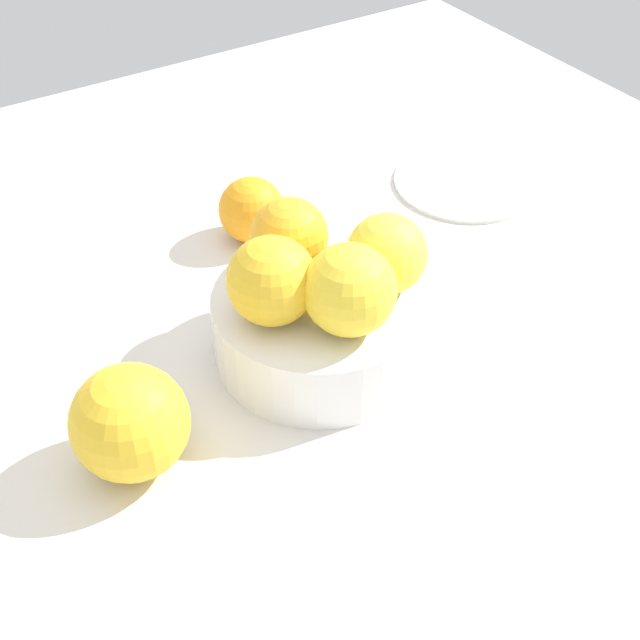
{
  "coord_description": "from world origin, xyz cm",
  "views": [
    {
      "loc": [
        42.45,
        -26.87,
        46.88
      ],
      "look_at": [
        0.0,
        0.0,
        3.4
      ],
      "focal_mm": 48.42,
      "sensor_mm": 36.0,
      "label": 1
    }
  ],
  "objects_px": {
    "orange_in_bowl_2": "(285,238)",
    "orange_in_bowl_1": "(387,254)",
    "orange_in_bowl_0": "(347,291)",
    "side_plate": "(466,181)",
    "orange_in_bowl_3": "(272,281)",
    "orange_loose_0": "(130,423)",
    "orange_loose_1": "(252,210)",
    "fruit_bowl": "(320,327)"
  },
  "relations": [
    {
      "from": "orange_in_bowl_2",
      "to": "orange_in_bowl_1",
      "type": "bearing_deg",
      "value": 42.4
    },
    {
      "from": "orange_in_bowl_0",
      "to": "orange_loose_1",
      "type": "distance_m",
      "value": 0.22
    },
    {
      "from": "orange_loose_0",
      "to": "orange_loose_1",
      "type": "relative_size",
      "value": 1.33
    },
    {
      "from": "fruit_bowl",
      "to": "orange_in_bowl_1",
      "type": "bearing_deg",
      "value": 72.81
    },
    {
      "from": "orange_in_bowl_2",
      "to": "side_plate",
      "type": "height_order",
      "value": "orange_in_bowl_2"
    },
    {
      "from": "orange_in_bowl_0",
      "to": "orange_loose_1",
      "type": "bearing_deg",
      "value": 170.79
    },
    {
      "from": "orange_in_bowl_2",
      "to": "orange_in_bowl_3",
      "type": "xyz_separation_m",
      "value": [
        0.04,
        -0.04,
        0.0
      ]
    },
    {
      "from": "orange_in_bowl_0",
      "to": "side_plate",
      "type": "height_order",
      "value": "orange_in_bowl_0"
    },
    {
      "from": "fruit_bowl",
      "to": "orange_loose_0",
      "type": "height_order",
      "value": "orange_loose_0"
    },
    {
      "from": "orange_in_bowl_1",
      "to": "orange_in_bowl_3",
      "type": "bearing_deg",
      "value": -99.83
    },
    {
      "from": "orange_in_bowl_1",
      "to": "orange_loose_0",
      "type": "relative_size",
      "value": 0.76
    },
    {
      "from": "orange_in_bowl_1",
      "to": "orange_in_bowl_2",
      "type": "distance_m",
      "value": 0.08
    },
    {
      "from": "orange_in_bowl_3",
      "to": "orange_loose_0",
      "type": "bearing_deg",
      "value": -77.85
    },
    {
      "from": "orange_in_bowl_2",
      "to": "orange_in_bowl_3",
      "type": "relative_size",
      "value": 0.92
    },
    {
      "from": "orange_in_bowl_0",
      "to": "orange_loose_1",
      "type": "height_order",
      "value": "orange_in_bowl_0"
    },
    {
      "from": "fruit_bowl",
      "to": "orange_in_bowl_1",
      "type": "height_order",
      "value": "orange_in_bowl_1"
    },
    {
      "from": "orange_loose_0",
      "to": "side_plate",
      "type": "bearing_deg",
      "value": 110.5
    },
    {
      "from": "orange_in_bowl_3",
      "to": "orange_loose_1",
      "type": "xyz_separation_m",
      "value": [
        -0.17,
        0.07,
        -0.06
      ]
    },
    {
      "from": "orange_in_bowl_0",
      "to": "orange_loose_0",
      "type": "xyz_separation_m",
      "value": [
        -0.01,
        -0.17,
        -0.05
      ]
    },
    {
      "from": "orange_in_bowl_3",
      "to": "orange_in_bowl_1",
      "type": "bearing_deg",
      "value": 80.17
    },
    {
      "from": "orange_in_bowl_0",
      "to": "orange_loose_0",
      "type": "relative_size",
      "value": 0.83
    },
    {
      "from": "fruit_bowl",
      "to": "orange_loose_1",
      "type": "distance_m",
      "value": 0.17
    },
    {
      "from": "orange_loose_0",
      "to": "orange_in_bowl_1",
      "type": "bearing_deg",
      "value": 93.11
    },
    {
      "from": "fruit_bowl",
      "to": "orange_in_bowl_1",
      "type": "xyz_separation_m",
      "value": [
        0.02,
        0.05,
        0.06
      ]
    },
    {
      "from": "orange_in_bowl_2",
      "to": "orange_in_bowl_0",
      "type": "bearing_deg",
      "value": 1.79
    },
    {
      "from": "orange_in_bowl_1",
      "to": "orange_loose_1",
      "type": "bearing_deg",
      "value": -174.45
    },
    {
      "from": "orange_in_bowl_1",
      "to": "orange_in_bowl_2",
      "type": "bearing_deg",
      "value": -137.6
    },
    {
      "from": "side_plate",
      "to": "orange_in_bowl_1",
      "type": "bearing_deg",
      "value": -54.88
    },
    {
      "from": "orange_in_bowl_2",
      "to": "side_plate",
      "type": "distance_m",
      "value": 0.29
    },
    {
      "from": "orange_in_bowl_2",
      "to": "orange_loose_0",
      "type": "distance_m",
      "value": 0.18
    },
    {
      "from": "orange_in_bowl_1",
      "to": "orange_loose_0",
      "type": "bearing_deg",
      "value": -86.89
    },
    {
      "from": "orange_in_bowl_1",
      "to": "orange_in_bowl_0",
      "type": "bearing_deg",
      "value": -65.22
    },
    {
      "from": "side_plate",
      "to": "orange_in_bowl_3",
      "type": "bearing_deg",
      "value": -66.21
    },
    {
      "from": "fruit_bowl",
      "to": "orange_loose_0",
      "type": "bearing_deg",
      "value": -80.84
    },
    {
      "from": "orange_in_bowl_3",
      "to": "orange_in_bowl_0",
      "type": "bearing_deg",
      "value": 44.76
    },
    {
      "from": "side_plate",
      "to": "orange_in_bowl_2",
      "type": "bearing_deg",
      "value": -71.32
    },
    {
      "from": "orange_loose_1",
      "to": "orange_in_bowl_3",
      "type": "bearing_deg",
      "value": -23.43
    },
    {
      "from": "fruit_bowl",
      "to": "orange_in_bowl_2",
      "type": "bearing_deg",
      "value": -174.29
    },
    {
      "from": "fruit_bowl",
      "to": "orange_in_bowl_1",
      "type": "distance_m",
      "value": 0.08
    },
    {
      "from": "orange_in_bowl_0",
      "to": "side_plate",
      "type": "relative_size",
      "value": 0.46
    },
    {
      "from": "orange_in_bowl_3",
      "to": "side_plate",
      "type": "relative_size",
      "value": 0.45
    },
    {
      "from": "orange_loose_0",
      "to": "side_plate",
      "type": "relative_size",
      "value": 0.56
    }
  ]
}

